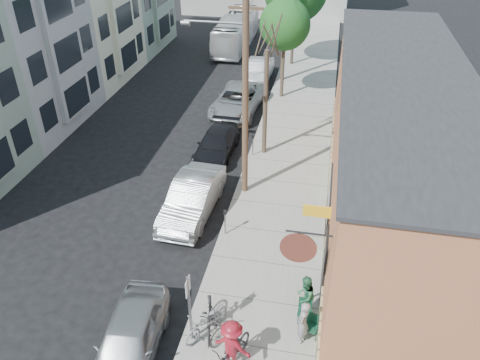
% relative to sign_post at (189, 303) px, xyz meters
% --- Properties ---
extents(ground, '(120.00, 120.00, 0.00)m').
position_rel_sign_post_xyz_m(ground, '(-2.35, 4.06, -1.83)').
color(ground, black).
extents(sidewalk, '(4.50, 58.00, 0.15)m').
position_rel_sign_post_xyz_m(sidewalk, '(1.90, 15.06, -1.76)').
color(sidewalk, gray).
rests_on(sidewalk, ground).
extents(cafe_building, '(6.60, 20.20, 6.61)m').
position_rel_sign_post_xyz_m(cafe_building, '(6.64, 9.06, 1.47)').
color(cafe_building, '#B56843').
rests_on(cafe_building, ground).
extents(apartment_row, '(6.30, 32.00, 9.00)m').
position_rel_sign_post_xyz_m(apartment_row, '(-14.20, 18.06, 2.67)').
color(apartment_row, gray).
rests_on(apartment_row, ground).
extents(sign_post, '(0.07, 0.45, 2.80)m').
position_rel_sign_post_xyz_m(sign_post, '(0.00, 0.00, 0.00)').
color(sign_post, slate).
rests_on(sign_post, sidewalk).
extents(parking_meter_near, '(0.14, 0.14, 1.24)m').
position_rel_sign_post_xyz_m(parking_meter_near, '(-0.10, 5.51, -0.85)').
color(parking_meter_near, slate).
rests_on(parking_meter_near, sidewalk).
extents(parking_meter_far, '(0.14, 0.14, 1.24)m').
position_rel_sign_post_xyz_m(parking_meter_far, '(-0.10, 12.41, -0.85)').
color(parking_meter_far, slate).
rests_on(parking_meter_far, sidewalk).
extents(utility_pole_near, '(3.57, 0.28, 10.00)m').
position_rel_sign_post_xyz_m(utility_pole_near, '(0.04, 8.95, 3.58)').
color(utility_pole_near, '#503A28').
rests_on(utility_pole_near, sidewalk).
extents(utility_pole_far, '(1.80, 0.28, 10.00)m').
position_rel_sign_post_xyz_m(utility_pole_far, '(0.10, 24.12, 3.51)').
color(utility_pole_far, '#503A28').
rests_on(utility_pole_far, sidewalk).
extents(tree_bare, '(0.24, 0.24, 5.76)m').
position_rel_sign_post_xyz_m(tree_bare, '(0.45, 12.87, 1.20)').
color(tree_bare, '#44392C').
rests_on(tree_bare, sidewalk).
extents(tree_leafy_mid, '(3.29, 3.29, 6.57)m').
position_rel_sign_post_xyz_m(tree_leafy_mid, '(0.45, 20.93, 3.22)').
color(tree_leafy_mid, '#44392C').
rests_on(tree_leafy_mid, sidewalk).
extents(patio_chair_a, '(0.64, 0.64, 0.88)m').
position_rel_sign_post_xyz_m(patio_chair_a, '(3.85, 0.86, -1.24)').
color(patio_chair_a, '#0F3826').
rests_on(patio_chair_a, sidewalk).
extents(patio_chair_b, '(0.53, 0.53, 0.88)m').
position_rel_sign_post_xyz_m(patio_chair_b, '(3.59, 1.46, -1.24)').
color(patio_chair_b, '#0F3826').
rests_on(patio_chair_b, sidewalk).
extents(patron_grey, '(0.49, 0.67, 1.70)m').
position_rel_sign_post_xyz_m(patron_grey, '(3.56, 0.63, -0.83)').
color(patron_grey, gray).
rests_on(patron_grey, sidewalk).
extents(patron_green, '(0.81, 0.93, 1.65)m').
position_rel_sign_post_xyz_m(patron_green, '(3.55, 1.80, -0.86)').
color(patron_green, '#2B6C46').
rests_on(patron_green, sidewalk).
extents(cyclist, '(1.35, 0.98, 1.88)m').
position_rel_sign_post_xyz_m(cyclist, '(1.52, -0.72, -0.74)').
color(cyclist, maroon).
rests_on(cyclist, sidewalk).
extents(cyclist_bike, '(1.40, 2.16, 1.07)m').
position_rel_sign_post_xyz_m(cyclist_bike, '(1.52, -0.72, -1.15)').
color(cyclist_bike, black).
rests_on(cyclist_bike, sidewalk).
extents(parked_bike_a, '(0.95, 2.04, 1.19)m').
position_rel_sign_post_xyz_m(parked_bike_a, '(0.49, 0.49, -1.09)').
color(parked_bike_a, black).
rests_on(parked_bike_a, sidewalk).
extents(parked_bike_b, '(1.58, 2.01, 1.02)m').
position_rel_sign_post_xyz_m(parked_bike_b, '(0.44, 0.32, -1.17)').
color(parked_bike_b, gray).
rests_on(parked_bike_b, sidewalk).
extents(car_0, '(2.25, 4.74, 1.57)m').
position_rel_sign_post_xyz_m(car_0, '(-1.77, -0.91, -1.05)').
color(car_0, gray).
rests_on(car_0, ground).
extents(car_1, '(2.03, 5.22, 1.70)m').
position_rel_sign_post_xyz_m(car_1, '(-1.92, 6.85, -0.98)').
color(car_1, '#B1B6B9').
rests_on(car_1, ground).
extents(car_2, '(2.02, 4.72, 1.36)m').
position_rel_sign_post_xyz_m(car_2, '(-2.11, 12.26, -1.15)').
color(car_2, black).
rests_on(car_2, ground).
extents(car_3, '(3.09, 6.03, 1.63)m').
position_rel_sign_post_xyz_m(car_3, '(-2.12, 18.03, -1.02)').
color(car_3, '#A2A7A9').
rests_on(car_3, ground).
extents(car_4, '(1.71, 4.80, 1.58)m').
position_rel_sign_post_xyz_m(car_4, '(-1.62, 23.86, -1.04)').
color(car_4, '#AEB0B6').
rests_on(car_4, ground).
extents(bus, '(2.39, 10.20, 2.84)m').
position_rel_sign_post_xyz_m(bus, '(-4.99, 31.87, -0.41)').
color(bus, white).
rests_on(bus, ground).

